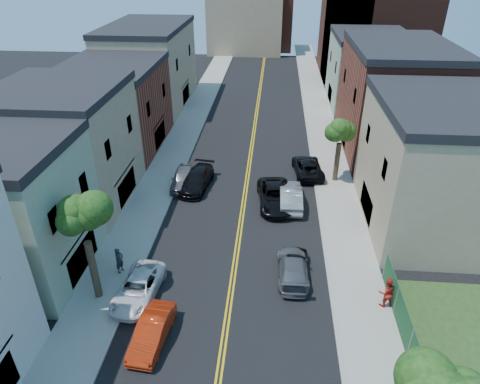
% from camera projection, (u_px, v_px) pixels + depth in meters
% --- Properties ---
extents(sidewalk_left, '(3.20, 100.00, 0.15)m').
position_uv_depth(sidewalk_left, '(184.00, 133.00, 48.12)').
color(sidewalk_left, gray).
rests_on(sidewalk_left, ground).
extents(sidewalk_right, '(3.20, 100.00, 0.15)m').
position_uv_depth(sidewalk_right, '(325.00, 137.00, 46.99)').
color(sidewalk_right, gray).
rests_on(sidewalk_right, ground).
extents(curb_left, '(0.30, 100.00, 0.15)m').
position_uv_depth(curb_left, '(199.00, 133.00, 48.00)').
color(curb_left, gray).
rests_on(curb_left, ground).
extents(curb_right, '(0.30, 100.00, 0.15)m').
position_uv_depth(curb_right, '(309.00, 136.00, 47.12)').
color(curb_right, gray).
rests_on(curb_right, ground).
extents(bldg_left_palegrn, '(9.00, 8.00, 8.50)m').
position_uv_depth(bldg_left_palegrn, '(2.00, 216.00, 25.79)').
color(bldg_left_palegrn, gray).
rests_on(bldg_left_palegrn, ground).
extents(bldg_left_tan_near, '(9.00, 10.00, 9.00)m').
position_uv_depth(bldg_left_tan_near, '(66.00, 150.00, 33.41)').
color(bldg_left_tan_near, '#998466').
rests_on(bldg_left_tan_near, ground).
extents(bldg_left_brick, '(9.00, 12.00, 8.00)m').
position_uv_depth(bldg_left_brick, '(114.00, 110.00, 43.13)').
color(bldg_left_brick, brown).
rests_on(bldg_left_brick, ground).
extents(bldg_left_tan_far, '(9.00, 16.00, 9.50)m').
position_uv_depth(bldg_left_tan_far, '(150.00, 68.00, 54.81)').
color(bldg_left_tan_far, '#998466').
rests_on(bldg_left_tan_far, ground).
extents(bldg_right_tan, '(9.00, 12.00, 9.00)m').
position_uv_depth(bldg_right_tan, '(436.00, 169.00, 30.55)').
color(bldg_right_tan, '#998466').
rests_on(bldg_right_tan, ground).
extents(bldg_right_brick, '(9.00, 14.00, 10.00)m').
position_uv_depth(bldg_right_brick, '(393.00, 101.00, 42.36)').
color(bldg_right_brick, brown).
rests_on(bldg_right_brick, ground).
extents(bldg_right_palegrn, '(9.00, 12.00, 8.50)m').
position_uv_depth(bldg_right_palegrn, '(367.00, 72.00, 54.79)').
color(bldg_right_palegrn, gray).
rests_on(bldg_right_palegrn, ground).
extents(church, '(16.20, 14.20, 22.60)m').
position_uv_depth(church, '(368.00, 28.00, 66.10)').
color(church, '#4C2319').
rests_on(church, ground).
extents(backdrop_left, '(14.00, 8.00, 12.00)m').
position_uv_depth(backdrop_left, '(245.00, 20.00, 81.03)').
color(backdrop_left, '#998466').
rests_on(backdrop_left, ground).
extents(backdrop_center, '(10.00, 8.00, 10.00)m').
position_uv_depth(backdrop_center, '(267.00, 23.00, 84.69)').
color(backdrop_center, brown).
rests_on(backdrop_center, ground).
extents(fence_right, '(0.04, 15.00, 1.90)m').
position_uv_depth(fence_right, '(418.00, 369.00, 20.10)').
color(fence_right, '#143F1E').
rests_on(fence_right, sidewalk_right).
extents(tree_left_mid, '(5.20, 5.20, 9.29)m').
position_uv_depth(tree_left_mid, '(79.00, 205.00, 22.46)').
color(tree_left_mid, '#3C2F1E').
rests_on(tree_left_mid, sidewalk_left).
extents(tree_right_far, '(4.40, 4.40, 8.03)m').
position_uv_depth(tree_right_far, '(342.00, 120.00, 35.53)').
color(tree_right_far, '#3C2F1E').
rests_on(tree_right_far, sidewalk_right).
extents(red_sedan, '(1.85, 4.28, 1.37)m').
position_uv_depth(red_sedan, '(152.00, 332.00, 22.58)').
color(red_sedan, red).
rests_on(red_sedan, ground).
extents(white_pickup, '(2.61, 4.97, 1.34)m').
position_uv_depth(white_pickup, '(138.00, 288.00, 25.47)').
color(white_pickup, silver).
rests_on(white_pickup, ground).
extents(grey_car_left, '(2.00, 4.64, 1.56)m').
position_uv_depth(grey_car_left, '(183.00, 178.00, 37.23)').
color(grey_car_left, '#56595E').
rests_on(grey_car_left, ground).
extents(black_car_left, '(2.84, 5.52, 1.53)m').
position_uv_depth(black_car_left, '(197.00, 180.00, 37.01)').
color(black_car_left, black).
rests_on(black_car_left, ground).
extents(grey_car_right, '(1.97, 4.76, 1.38)m').
position_uv_depth(grey_car_right, '(293.00, 267.00, 27.06)').
color(grey_car_right, '#515257').
rests_on(grey_car_right, ground).
extents(black_car_right, '(2.05, 4.23, 1.39)m').
position_uv_depth(black_car_right, '(294.00, 265.00, 27.23)').
color(black_car_right, black).
rests_on(black_car_right, ground).
extents(silver_car_right, '(1.88, 5.09, 1.66)m').
position_uv_depth(silver_car_right, '(290.00, 196.00, 34.47)').
color(silver_car_right, '#95979C').
rests_on(silver_car_right, ground).
extents(dark_car_right_far, '(3.01, 5.49, 1.46)m').
position_uv_depth(dark_car_right_far, '(308.00, 167.00, 39.22)').
color(dark_car_right_far, black).
rests_on(dark_car_right_far, ground).
extents(black_suv_lane, '(3.30, 5.99, 1.59)m').
position_uv_depth(black_suv_lane, '(275.00, 196.00, 34.54)').
color(black_suv_lane, black).
rests_on(black_suv_lane, ground).
extents(pedestrian_left, '(0.63, 0.76, 1.78)m').
position_uv_depth(pedestrian_left, '(119.00, 260.00, 27.12)').
color(pedestrian_left, '#222128').
rests_on(pedestrian_left, sidewalk_left).
extents(pedestrian_right, '(1.09, 0.92, 1.98)m').
position_uv_depth(pedestrian_right, '(386.00, 292.00, 24.50)').
color(pedestrian_right, '#B0231B').
rests_on(pedestrian_right, sidewalk_right).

